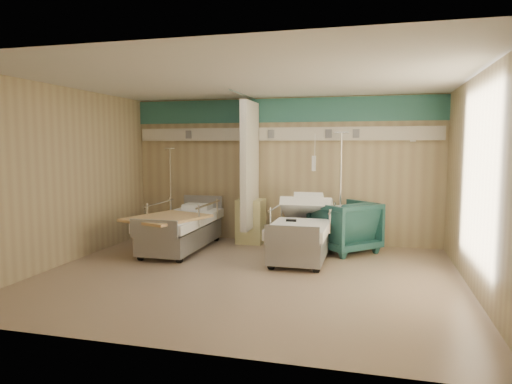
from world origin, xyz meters
The scene contains 13 objects.
ground centered at (0.00, 0.00, 0.00)m, with size 6.00×5.00×0.00m, color gray.
room_walls centered at (-0.03, 0.25, 1.86)m, with size 6.04×5.04×2.82m.
bed_right centered at (0.60, 1.30, 0.32)m, with size 1.00×2.16×0.63m, color white, non-canonical shape.
bed_left centered at (-1.60, 1.30, 0.32)m, with size 1.00×2.16×0.63m, color white, non-canonical shape.
bedside_cabinet centered at (-0.55, 2.20, 0.42)m, with size 0.50×0.48×0.85m, color beige.
visitor_armchair centered at (1.25, 1.90, 0.46)m, with size 0.97×1.00×0.91m, color #1E4C4A.
waffle_blanket centered at (1.21, 1.88, 0.94)m, with size 0.58×0.51×0.07m, color white.
iv_stand_right centered at (1.15, 2.21, 0.44)m, with size 0.38×0.38×2.13m.
iv_stand_left centered at (-2.22, 2.19, 0.38)m, with size 0.33×0.33×1.83m.
call_remote centered at (0.43, 1.15, 0.65)m, with size 0.17×0.07×0.04m, color black.
tan_blanket centered at (-1.67, 0.84, 0.65)m, with size 1.01×1.27×0.04m, color tan.
toiletry_bag centered at (-0.57, 2.15, 0.90)m, with size 0.20×0.13×0.11m, color black.
white_cup centered at (-0.64, 2.17, 0.91)m, with size 0.08×0.08×0.12m, color white.
Camera 1 is at (1.73, -6.21, 1.88)m, focal length 32.00 mm.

